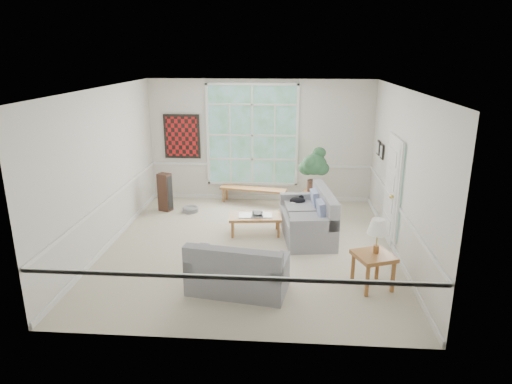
% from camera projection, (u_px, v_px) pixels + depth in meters
% --- Properties ---
extents(floor, '(5.50, 6.00, 0.01)m').
position_uv_depth(floor, '(250.00, 247.00, 8.84)').
color(floor, '#BEB59E').
rests_on(floor, ground).
extents(ceiling, '(5.50, 6.00, 0.02)m').
position_uv_depth(ceiling, '(249.00, 89.00, 7.95)').
color(ceiling, white).
rests_on(ceiling, ground).
extents(wall_back, '(5.50, 0.02, 3.00)m').
position_uv_depth(wall_back, '(260.00, 141.00, 11.25)').
color(wall_back, silver).
rests_on(wall_back, ground).
extents(wall_front, '(5.50, 0.02, 3.00)m').
position_uv_depth(wall_front, '(228.00, 234.00, 5.53)').
color(wall_front, silver).
rests_on(wall_front, ground).
extents(wall_left, '(0.02, 6.00, 3.00)m').
position_uv_depth(wall_left, '(105.00, 169.00, 8.59)').
color(wall_left, silver).
rests_on(wall_left, ground).
extents(wall_right, '(0.02, 6.00, 3.00)m').
position_uv_depth(wall_right, '(402.00, 175.00, 8.20)').
color(wall_right, silver).
rests_on(wall_right, ground).
extents(window_back, '(2.30, 0.08, 2.40)m').
position_uv_depth(window_back, '(252.00, 135.00, 11.18)').
color(window_back, white).
rests_on(window_back, wall_back).
extents(entry_door, '(0.08, 0.90, 2.10)m').
position_uv_depth(entry_door, '(391.00, 189.00, 8.90)').
color(entry_door, white).
rests_on(entry_door, floor).
extents(door_sidelight, '(0.08, 0.26, 1.90)m').
position_uv_depth(door_sidelight, '(398.00, 194.00, 8.27)').
color(door_sidelight, white).
rests_on(door_sidelight, wall_right).
extents(wall_art, '(0.90, 0.06, 1.10)m').
position_uv_depth(wall_art, '(182.00, 136.00, 11.31)').
color(wall_art, maroon).
rests_on(wall_art, wall_back).
extents(wall_frame_near, '(0.04, 0.26, 0.32)m').
position_uv_depth(wall_frame_near, '(382.00, 151.00, 9.85)').
color(wall_frame_near, black).
rests_on(wall_frame_near, wall_right).
extents(wall_frame_far, '(0.04, 0.26, 0.32)m').
position_uv_depth(wall_frame_far, '(378.00, 148.00, 10.23)').
color(wall_frame_far, black).
rests_on(wall_frame_far, wall_right).
extents(loveseat_right, '(1.14, 1.88, 0.96)m').
position_uv_depth(loveseat_right, '(307.00, 214.00, 9.20)').
color(loveseat_right, gray).
rests_on(loveseat_right, floor).
extents(loveseat_front, '(1.63, 1.02, 0.82)m').
position_uv_depth(loveseat_front, '(238.00, 266.00, 7.12)').
color(loveseat_front, gray).
rests_on(loveseat_front, floor).
extents(coffee_table, '(1.12, 0.69, 0.40)m').
position_uv_depth(coffee_table, '(255.00, 224.00, 9.42)').
color(coffee_table, '#9B6231').
rests_on(coffee_table, floor).
extents(pewter_bowl, '(0.31, 0.31, 0.08)m').
position_uv_depth(pewter_bowl, '(257.00, 213.00, 9.37)').
color(pewter_bowl, gray).
rests_on(pewter_bowl, coffee_table).
extents(window_bench, '(1.69, 0.63, 0.39)m').
position_uv_depth(window_bench, '(253.00, 196.00, 11.31)').
color(window_bench, '#9B6231').
rests_on(window_bench, floor).
extents(end_table, '(0.61, 0.61, 0.48)m').
position_uv_depth(end_table, '(314.00, 200.00, 10.81)').
color(end_table, '#9B6231').
rests_on(end_table, floor).
extents(houseplant, '(0.87, 0.87, 1.05)m').
position_uv_depth(houseplant, '(314.00, 169.00, 10.55)').
color(houseplant, '#2C5836').
rests_on(houseplant, end_table).
extents(side_table, '(0.73, 0.73, 0.58)m').
position_uv_depth(side_table, '(373.00, 271.00, 7.24)').
color(side_table, '#9B6231').
rests_on(side_table, floor).
extents(table_lamp, '(0.38, 0.38, 0.56)m').
position_uv_depth(table_lamp, '(377.00, 236.00, 7.12)').
color(table_lamp, silver).
rests_on(table_lamp, side_table).
extents(pet_bed, '(0.49, 0.49, 0.11)m').
position_uv_depth(pet_bed, '(191.00, 209.00, 10.75)').
color(pet_bed, gray).
rests_on(pet_bed, floor).
extents(floor_speaker, '(0.34, 0.31, 0.90)m').
position_uv_depth(floor_speaker, '(165.00, 192.00, 10.72)').
color(floor_speaker, '#3D251C').
rests_on(floor_speaker, floor).
extents(cat, '(0.35, 0.26, 0.16)m').
position_uv_depth(cat, '(298.00, 200.00, 9.76)').
color(cat, black).
rests_on(cat, loveseat_right).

